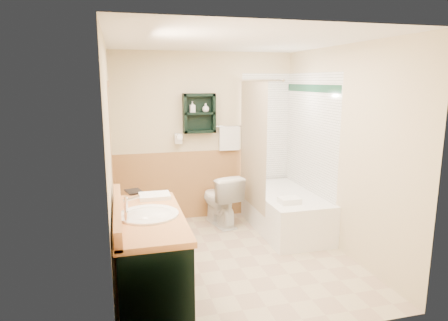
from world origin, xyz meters
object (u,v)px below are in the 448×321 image
(bathtub, at_px, (286,211))
(soap_bottle_b, at_px, (206,109))
(vanity_book, at_px, (126,184))
(soap_bottle_a, at_px, (192,110))
(wall_shelf, at_px, (199,113))
(toilet, at_px, (220,200))
(vanity, at_px, (150,262))
(hair_dryer, at_px, (178,139))

(bathtub, xyz_separation_m, soap_bottle_b, (-0.93, 0.73, 1.35))
(vanity_book, height_order, soap_bottle_b, soap_bottle_b)
(vanity_book, relative_size, soap_bottle_a, 1.36)
(wall_shelf, xyz_separation_m, toilet, (0.22, -0.29, -1.19))
(bathtub, relative_size, soap_bottle_b, 12.06)
(vanity, distance_m, soap_bottle_b, 2.65)
(vanity, bearing_deg, soap_bottle_b, 65.43)
(wall_shelf, relative_size, soap_bottle_b, 4.42)
(toilet, bearing_deg, vanity, 46.22)
(wall_shelf, height_order, toilet, wall_shelf)
(bathtub, bearing_deg, soap_bottle_b, 141.94)
(hair_dryer, bearing_deg, soap_bottle_a, -8.39)
(wall_shelf, relative_size, hair_dryer, 2.29)
(hair_dryer, xyz_separation_m, vanity_book, (-0.76, -1.45, -0.24))
(wall_shelf, xyz_separation_m, vanity_book, (-1.06, -1.42, -0.59))
(hair_dryer, bearing_deg, vanity_book, -117.71)
(bathtub, distance_m, vanity_book, 2.30)
(toilet, relative_size, vanity_book, 3.55)
(hair_dryer, distance_m, toilet, 1.04)
(wall_shelf, bearing_deg, bathtub, -35.66)
(bathtub, relative_size, vanity_book, 7.26)
(vanity, height_order, bathtub, vanity)
(hair_dryer, height_order, vanity_book, hair_dryer)
(vanity_book, xyz_separation_m, soap_bottle_a, (0.96, 1.42, 0.64))
(soap_bottle_b, bearing_deg, vanity_book, -129.12)
(hair_dryer, xyz_separation_m, toilet, (0.52, -0.32, -0.84))
(soap_bottle_b, bearing_deg, wall_shelf, 176.89)
(vanity_book, bearing_deg, bathtub, 3.45)
(bathtub, relative_size, toilet, 2.04)
(vanity, xyz_separation_m, soap_bottle_a, (0.80, 2.16, 1.17))
(hair_dryer, bearing_deg, bathtub, -29.85)
(wall_shelf, height_order, hair_dryer, wall_shelf)
(vanity_book, xyz_separation_m, soap_bottle_b, (1.15, 1.42, 0.65))
(wall_shelf, bearing_deg, soap_bottle_b, -3.11)
(vanity, relative_size, vanity_book, 6.56)
(vanity, height_order, soap_bottle_a, soap_bottle_a)
(soap_bottle_b, bearing_deg, bathtub, -38.06)
(wall_shelf, distance_m, bathtub, 1.80)
(hair_dryer, height_order, toilet, hair_dryer)
(wall_shelf, distance_m, soap_bottle_a, 0.11)
(vanity, xyz_separation_m, soap_bottle_b, (0.99, 2.16, 1.18))
(toilet, height_order, soap_bottle_b, soap_bottle_b)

